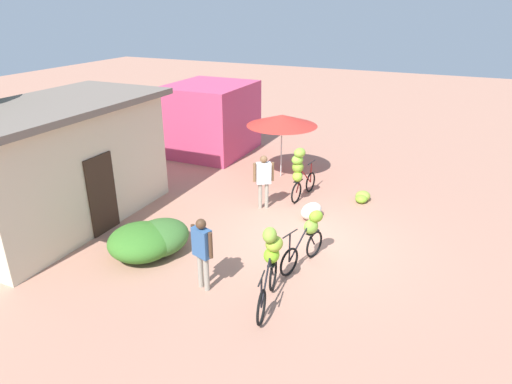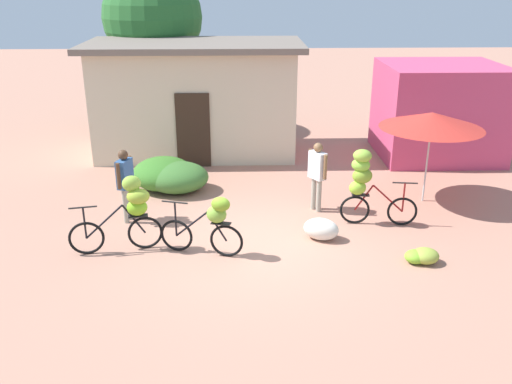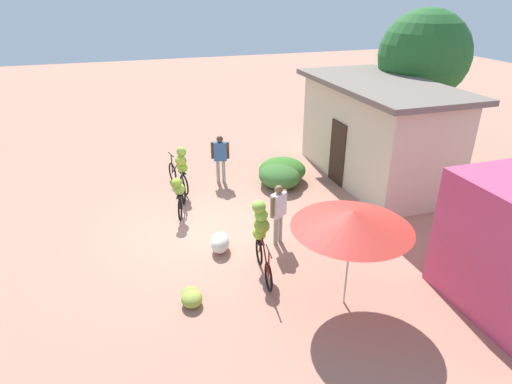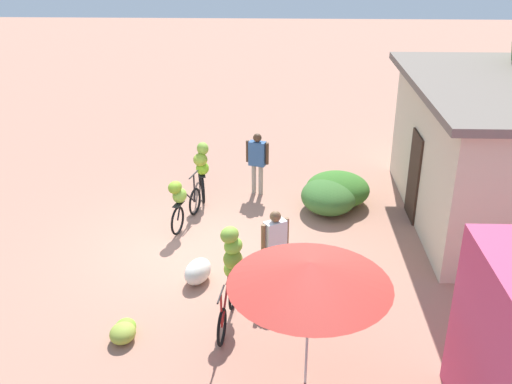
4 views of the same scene
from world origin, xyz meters
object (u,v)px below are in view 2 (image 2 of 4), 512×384
shop_pink (438,111)px  banana_pile_on_ground (422,256)px  bicycle_center_loaded (365,181)px  bicycle_leftmost (130,209)px  person_vendor (317,170)px  building_low (196,98)px  tree_behind_building (153,18)px  person_bystander (125,179)px  produce_sack (321,229)px  bicycle_near_pile (211,222)px  market_umbrella (432,120)px

shop_pink → banana_pile_on_ground: size_ratio=5.03×
shop_pink → bicycle_center_loaded: bearing=-123.2°
bicycle_leftmost → person_vendor: 4.12m
building_low → tree_behind_building: size_ratio=1.16×
person_bystander → person_vendor: bearing=6.3°
bicycle_center_loaded → produce_sack: size_ratio=2.33×
bicycle_near_pile → person_vendor: person_vendor is taller
market_umbrella → building_low: bearing=144.2°
bicycle_leftmost → bicycle_near_pile: (1.51, -0.27, -0.16)m
banana_pile_on_ground → person_vendor: (-1.61, 2.45, 0.81)m
tree_behind_building → bicycle_center_loaded: size_ratio=3.17×
building_low → bicycle_leftmost: (-0.82, -6.16, -0.75)m
tree_behind_building → bicycle_leftmost: 9.13m
person_bystander → market_umbrella: bearing=7.9°
market_umbrella → banana_pile_on_ground: market_umbrella is taller
building_low → person_vendor: (2.90, -4.40, -0.65)m
tree_behind_building → bicycle_center_loaded: (5.24, -7.65, -2.64)m
tree_behind_building → market_umbrella: tree_behind_building is taller
shop_pink → produce_sack: shop_pink is taller
person_vendor → bicycle_near_pile: bearing=-137.4°
bicycle_leftmost → market_umbrella: bearing=19.7°
bicycle_leftmost → produce_sack: bearing=5.1°
bicycle_near_pile → person_vendor: size_ratio=1.01×
bicycle_near_pile → bicycle_leftmost: bearing=169.9°
building_low → tree_behind_building: tree_behind_building is taller
person_vendor → bicycle_center_loaded: bearing=-39.6°
bicycle_leftmost → banana_pile_on_ground: size_ratio=2.68×
building_low → bicycle_center_loaded: building_low is taller
tree_behind_building → person_vendor: (4.35, -6.92, -2.65)m
bicycle_near_pile → banana_pile_on_ground: (3.82, -0.42, -0.55)m
shop_pink → person_vendor: 5.55m
market_umbrella → produce_sack: market_umbrella is taller
bicycle_center_loaded → produce_sack: (-0.97, -0.71, -0.74)m
person_bystander → produce_sack: bearing=-14.1°
banana_pile_on_ground → person_bystander: (-5.65, 2.01, 0.82)m
shop_pink → bicycle_leftmost: bearing=-143.4°
banana_pile_on_ground → market_umbrella: bearing=72.3°
banana_pile_on_ground → produce_sack: (-1.69, 1.01, 0.08)m
building_low → shop_pink: 6.85m
banana_pile_on_ground → produce_sack: 1.97m
banana_pile_on_ground → person_vendor: person_vendor is taller
bicycle_center_loaded → banana_pile_on_ground: bearing=-67.3°
shop_pink → produce_sack: 6.77m
banana_pile_on_ground → building_low: bearing=123.4°
market_umbrella → bicycle_leftmost: bearing=-160.3°
person_bystander → tree_behind_building: bearing=92.4°
shop_pink → bicycle_near_pile: shop_pink is taller
produce_sack → market_umbrella: bearing=36.0°
shop_pink → banana_pile_on_ground: (-2.32, -6.36, -1.16)m
bicycle_center_loaded → person_bystander: (-4.93, 0.29, -0.00)m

